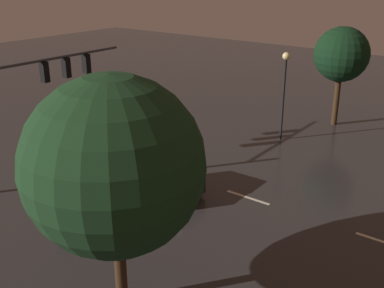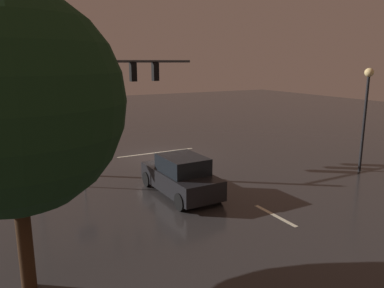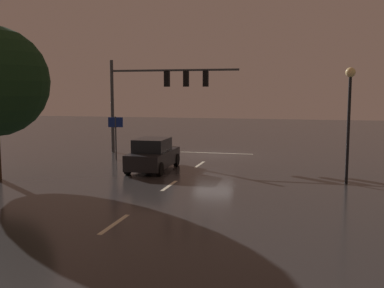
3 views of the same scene
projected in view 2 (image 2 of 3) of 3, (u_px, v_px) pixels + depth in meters
ground_plane at (163, 156)px, 22.21m from camera, size 80.00×80.00×0.00m
traffic_signal_assembly at (98, 83)px, 19.33m from camera, size 8.78×0.47×6.25m
lane_dash_far at (195, 173)px, 18.78m from camera, size 0.16×2.20×0.01m
lane_dash_mid at (275, 215)px, 13.64m from camera, size 0.16×2.20×0.01m
stop_bar at (157, 153)px, 23.04m from camera, size 5.00×0.16×0.01m
car_approaching at (181, 176)px, 15.68m from camera, size 1.97×4.40×1.70m
street_lamp_left_kerb at (366, 100)px, 18.44m from camera, size 0.44×0.44×5.22m
route_sign at (83, 146)px, 16.35m from camera, size 0.90×0.19×2.65m
tree_right_near at (10, 103)px, 8.27m from camera, size 5.14×5.14×7.19m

